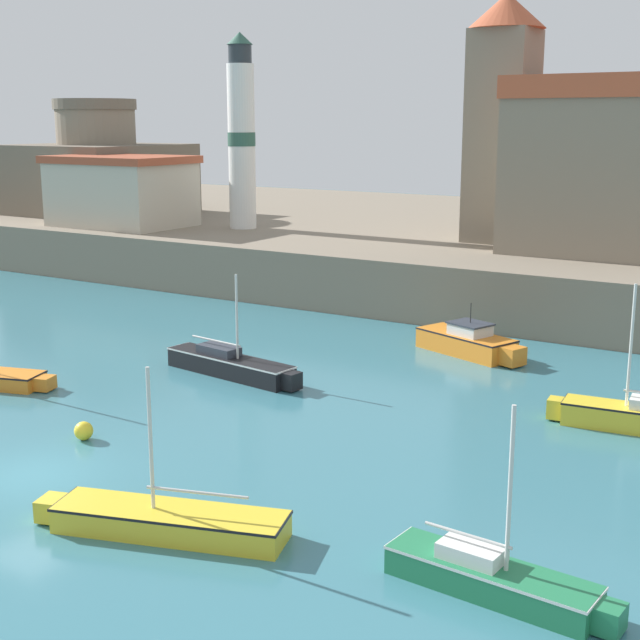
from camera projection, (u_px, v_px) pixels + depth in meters
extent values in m
plane|color=teal|center=(30.00, 475.00, 26.58)|extent=(200.00, 200.00, 0.00)
cube|color=gray|center=(528.00, 247.00, 62.81)|extent=(120.00, 40.00, 3.15)
cube|color=black|center=(230.00, 366.00, 36.89)|extent=(6.38, 2.05, 0.81)
cube|color=black|center=(292.00, 381.00, 34.77)|extent=(0.65, 0.75, 0.68)
cube|color=white|center=(230.00, 358.00, 36.81)|extent=(6.44, 2.07, 0.07)
cylinder|color=silver|center=(237.00, 317.00, 36.12)|extent=(0.10, 0.10, 3.50)
cylinder|color=silver|center=(216.00, 341.00, 37.16)|extent=(2.81, 0.44, 0.08)
cube|color=#333842|center=(219.00, 350.00, 37.14)|extent=(1.98, 1.11, 0.36)
cube|color=yellow|center=(636.00, 419.00, 30.34)|extent=(4.97, 1.76, 0.83)
cube|color=yellow|center=(556.00, 408.00, 31.48)|extent=(0.63, 0.74, 0.70)
cube|color=black|center=(637.00, 408.00, 30.26)|extent=(5.02, 1.78, 0.07)
cylinder|color=silver|center=(631.00, 346.00, 29.93)|extent=(0.10, 0.10, 4.24)
cube|color=orange|center=(45.00, 383.00, 34.84)|extent=(0.82, 0.92, 0.52)
cube|color=yellow|center=(170.00, 522.00, 22.72)|extent=(6.21, 3.24, 0.68)
cube|color=yellow|center=(53.00, 508.00, 23.53)|extent=(0.88, 0.98, 0.58)
cube|color=black|center=(170.00, 511.00, 22.66)|extent=(6.27, 3.27, 0.07)
cylinder|color=silver|center=(150.00, 439.00, 22.35)|extent=(0.10, 0.10, 3.74)
cylinder|color=silver|center=(197.00, 492.00, 22.35)|extent=(2.61, 0.90, 0.08)
cube|color=orange|center=(466.00, 344.00, 40.32)|extent=(4.97, 3.26, 0.93)
cube|color=orange|center=(513.00, 356.00, 38.22)|extent=(1.08, 1.19, 0.79)
cube|color=black|center=(466.00, 335.00, 40.22)|extent=(5.02, 3.29, 0.07)
cube|color=silver|center=(470.00, 330.00, 39.98)|extent=(1.98, 1.80, 0.47)
cube|color=#2D333D|center=(470.00, 324.00, 39.92)|extent=(2.15, 1.94, 0.08)
cylinder|color=black|center=(471.00, 313.00, 39.82)|extent=(0.04, 0.04, 0.90)
cube|color=#237A4C|center=(490.00, 579.00, 19.87)|extent=(4.89, 1.62, 0.69)
cube|color=#237A4C|center=(610.00, 618.00, 18.31)|extent=(0.61, 0.73, 0.59)
cube|color=white|center=(491.00, 567.00, 19.80)|extent=(4.94, 1.63, 0.07)
cylinder|color=silver|center=(510.00, 489.00, 19.16)|extent=(0.10, 0.10, 3.81)
cylinder|color=silver|center=(468.00, 535.00, 20.02)|extent=(2.16, 0.25, 0.08)
cube|color=silver|center=(472.00, 552.00, 20.03)|extent=(1.51, 0.98, 0.36)
sphere|color=yellow|center=(84.00, 431.00, 29.46)|extent=(0.63, 0.63, 0.63)
cube|color=gray|center=(626.00, 174.00, 51.63)|extent=(10.18, 14.87, 8.32)
cube|color=#B25133|center=(632.00, 89.00, 50.58)|extent=(10.38, 15.17, 1.20)
cube|color=gray|center=(501.00, 138.00, 52.87)|extent=(3.51, 3.51, 12.35)
cone|color=#B25133|center=(507.00, 11.00, 51.29)|extent=(4.56, 4.56, 2.00)
cube|color=#685E4F|center=(99.00, 179.00, 70.44)|extent=(11.42, 11.42, 5.34)
cylinder|color=gray|center=(98.00, 162.00, 70.15)|extent=(6.11, 6.11, 8.00)
cylinder|color=#685E4F|center=(95.00, 104.00, 69.18)|extent=(6.42, 6.42, 0.80)
cylinder|color=silver|center=(242.00, 147.00, 59.58)|extent=(1.80, 1.80, 10.82)
cylinder|color=#2D5647|center=(242.00, 139.00, 59.46)|extent=(1.86, 1.86, 0.90)
cylinder|color=#262D33|center=(240.00, 54.00, 58.26)|extent=(1.53, 1.53, 1.20)
cone|color=#2D5647|center=(240.00, 38.00, 58.04)|extent=(1.71, 1.71, 0.80)
cube|color=#BCB29E|center=(122.00, 195.00, 61.71)|extent=(8.97, 6.18, 4.31)
cube|color=#9E472D|center=(120.00, 159.00, 61.18)|extent=(9.41, 6.49, 0.50)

